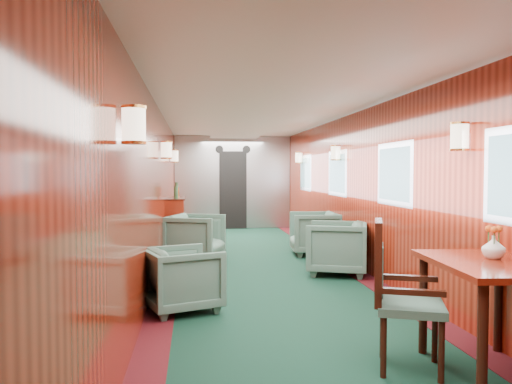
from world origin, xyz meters
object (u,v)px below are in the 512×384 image
side_chair (396,289)px  armchair_left_near (182,279)px  credenza (175,224)px  dining_table (492,280)px  armchair_left_far (196,237)px  armchair_right_far (314,233)px  armchair_right_near (337,248)px

side_chair → armchair_left_near: side_chair is taller
credenza → armchair_left_near: (0.22, -3.92, -0.17)m
dining_table → armchair_left_far: (-2.10, 5.00, -0.32)m
armchair_right_far → armchair_left_near: bearing=-29.5°
dining_table → armchair_right_far: (-0.00, 5.32, -0.32)m
armchair_left_far → armchair_right_far: armchair_left_far is taller
armchair_right_far → armchair_right_near: bearing=1.8°
side_chair → credenza: size_ratio=0.87×
side_chair → armchair_left_far: 5.00m
side_chair → armchair_right_near: side_chair is taller
dining_table → armchair_left_far: bearing=117.2°
armchair_left_near → armchair_right_far: armchair_right_far is taller
armchair_right_near → armchair_left_far: bearing=-104.8°
dining_table → armchair_right_near: size_ratio=1.40×
side_chair → armchair_left_near: bearing=153.1°
armchair_left_near → credenza: bearing=-17.3°
armchair_right_far → side_chair: bearing=-2.3°
armchair_left_far → side_chair: bearing=-143.6°
armchair_left_near → side_chair: bearing=-157.9°
armchair_right_far → armchair_left_far: bearing=-76.7°
credenza → armchair_right_far: size_ratio=1.52×
armchair_left_near → armchair_right_near: armchair_right_near is taller
armchair_left_near → armchair_left_far: bearing=-23.3°
credenza → side_chair: bearing=-72.1°
side_chair → armchair_left_far: (-1.48, 4.77, -0.22)m
credenza → armchair_left_far: credenza is taller
armchair_left_far → armchair_right_far: (2.10, 0.32, -0.00)m
side_chair → armchair_left_far: size_ratio=1.31×
dining_table → armchair_right_near: dining_table is taller
credenza → armchair_left_near: credenza is taller
side_chair → armchair_right_far: bearing=103.5°
armchair_left_far → armchair_right_near: 2.44m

